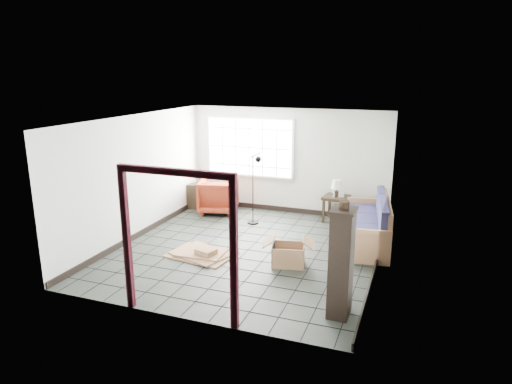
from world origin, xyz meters
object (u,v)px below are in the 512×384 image
at_px(futon_sofa, 370,227).
at_px(side_table, 336,201).
at_px(tall_shelf, 341,262).
at_px(armchair, 218,194).

relative_size(futon_sofa, side_table, 3.73).
distance_m(side_table, tall_shelf, 4.37).
bearing_deg(armchair, side_table, 171.44).
bearing_deg(futon_sofa, tall_shelf, -99.29).
bearing_deg(tall_shelf, armchair, 134.73).
distance_m(armchair, tall_shelf, 5.49).
xyz_separation_m(armchair, side_table, (2.91, 0.30, 0.04)).
relative_size(armchair, side_table, 1.50).
distance_m(futon_sofa, armchair, 3.94).
distance_m(armchair, side_table, 2.92).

